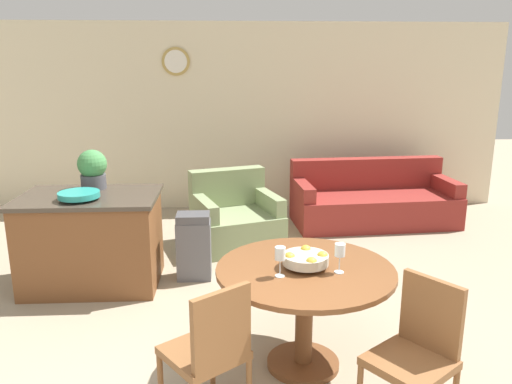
# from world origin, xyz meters

# --- Properties ---
(wall_back) EXTENTS (8.00, 0.09, 2.70)m
(wall_back) POSITION_xyz_m (-0.00, 5.31, 1.35)
(wall_back) COLOR beige
(wall_back) RESTS_ON ground_plane
(dining_table) EXTENTS (1.23, 1.23, 0.75)m
(dining_table) POSITION_xyz_m (0.46, 1.10, 0.58)
(dining_table) COLOR brown
(dining_table) RESTS_ON ground_plane
(dining_chair_near_left) EXTENTS (0.59, 0.59, 0.91)m
(dining_chair_near_left) POSITION_xyz_m (-0.17, 0.53, 0.51)
(dining_chair_near_left) COLOR brown
(dining_chair_near_left) RESTS_ON ground_plane
(dining_chair_near_right) EXTENTS (0.59, 0.59, 0.91)m
(dining_chair_near_right) POSITION_xyz_m (1.03, 0.46, 0.51)
(dining_chair_near_right) COLOR brown
(dining_chair_near_right) RESTS_ON ground_plane
(fruit_bowl) EXTENTS (0.31, 0.31, 0.12)m
(fruit_bowl) POSITION_xyz_m (0.47, 1.10, 0.82)
(fruit_bowl) COLOR #B7B29E
(fruit_bowl) RESTS_ON dining_table
(wine_glass_left) EXTENTS (0.07, 0.07, 0.20)m
(wine_glass_left) POSITION_xyz_m (0.28, 0.96, 0.91)
(wine_glass_left) COLOR silver
(wine_glass_left) RESTS_ON dining_table
(wine_glass_right) EXTENTS (0.07, 0.07, 0.20)m
(wine_glass_right) POSITION_xyz_m (0.68, 1.00, 0.91)
(wine_glass_right) COLOR silver
(wine_glass_right) RESTS_ON dining_table
(kitchen_island) EXTENTS (1.30, 0.88, 0.91)m
(kitchen_island) POSITION_xyz_m (-1.38, 2.58, 0.46)
(kitchen_island) COLOR brown
(kitchen_island) RESTS_ON ground_plane
(teal_bowl) EXTENTS (0.37, 0.37, 0.08)m
(teal_bowl) POSITION_xyz_m (-1.42, 2.41, 0.95)
(teal_bowl) COLOR teal
(teal_bowl) RESTS_ON kitchen_island
(potted_plant) EXTENTS (0.28, 0.28, 0.39)m
(potted_plant) POSITION_xyz_m (-1.40, 2.84, 1.11)
(potted_plant) COLOR #4C4C51
(potted_plant) RESTS_ON kitchen_island
(trash_bin) EXTENTS (0.34, 0.26, 0.67)m
(trash_bin) POSITION_xyz_m (-0.41, 2.69, 0.33)
(trash_bin) COLOR #56565B
(trash_bin) RESTS_ON ground_plane
(couch) EXTENTS (2.21, 1.08, 0.84)m
(couch) POSITION_xyz_m (1.90, 4.39, 0.29)
(couch) COLOR maroon
(couch) RESTS_ON ground_plane
(armchair) EXTENTS (1.17, 1.16, 0.86)m
(armchair) POSITION_xyz_m (0.01, 3.69, 0.29)
(armchair) COLOR gray
(armchair) RESTS_ON ground_plane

